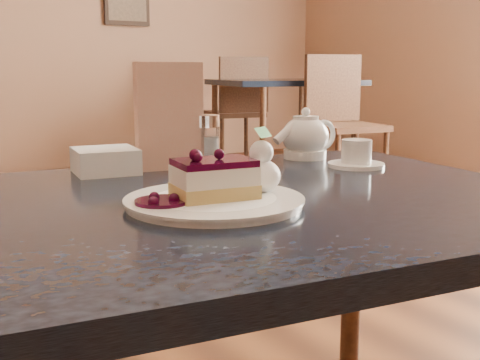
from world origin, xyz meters
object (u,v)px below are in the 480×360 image
cheesecake_slice (214,179)px  bg_table_far_right (283,169)px  main_table (203,246)px  dessert_plate (214,202)px  tea_set (315,141)px

cheesecake_slice → bg_table_far_right: bearing=59.8°
main_table → bg_table_far_right: bg_table_far_right is taller
bg_table_far_right → dessert_plate: bearing=-117.3°
dessert_plate → cheesecake_slice: size_ratio=2.05×
tea_set → main_table: bearing=-151.6°
main_table → cheesecake_slice: size_ratio=9.95×
cheesecake_slice → bg_table_far_right: size_ratio=0.06×
main_table → cheesecake_slice: 0.13m
bg_table_far_right → main_table: bearing=-117.6°
dessert_plate → tea_set: bearing=32.9°
dessert_plate → bg_table_far_right: size_ratio=0.13×
cheesecake_slice → tea_set: bearing=41.1°
cheesecake_slice → dessert_plate: bearing=98.3°
main_table → dessert_plate: 0.10m
cheesecake_slice → bg_table_far_right: bg_table_far_right is taller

